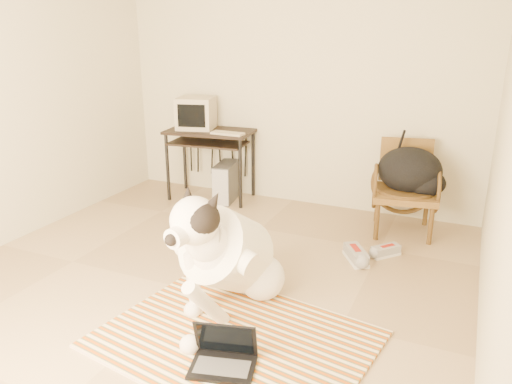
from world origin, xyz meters
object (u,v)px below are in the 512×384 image
Objects in this scene: dog at (227,255)px; laptop at (224,356)px; pc_tower at (226,182)px; crt_monitor at (196,113)px; rattan_chair at (405,187)px; computer_desk at (210,140)px; backpack at (412,172)px.

laptop is (0.30, -0.64, -0.31)m from dog.
dog reaches higher than pc_tower.
rattan_chair is (2.35, -0.12, -0.53)m from crt_monitor.
crt_monitor is 0.85m from pc_tower.
crt_monitor reaches higher than computer_desk.
laptop is at bearing -59.69° from computer_desk.
rattan_chair reaches higher than laptop.
rattan_chair reaches higher than backpack.
dog reaches higher than rattan_chair.
crt_monitor reaches higher than laptop.
computer_desk is 2.23m from backpack.
laptop is 0.42× the size of computer_desk.
pc_tower reaches higher than laptop.
computer_desk is at bearing -9.93° from crt_monitor.
laptop is at bearing -103.74° from rattan_chair.
crt_monitor is 2.44m from backpack.
dog is at bearing -62.53° from pc_tower.
pc_tower is 2.07m from backpack.
crt_monitor is (-1.73, 2.67, 0.89)m from laptop.
pc_tower is at bearing 176.75° from backpack.
pc_tower is at bearing -3.94° from crt_monitor.
backpack is (2.23, -0.11, -0.08)m from computer_desk.
dog is 0.77m from laptop.
backpack is at bearing -22.49° from rattan_chair.
crt_monitor is at bearing 176.06° from pc_tower.
rattan_chair is at bearing -2.25° from computer_desk.
backpack reaches higher than pc_tower.
dog is 1.58× the size of rattan_chair.
backpack is (2.41, -0.14, -0.37)m from crt_monitor.
dog is at bearing 115.22° from laptop.
dog reaches higher than computer_desk.
backpack is at bearing -3.25° from pc_tower.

